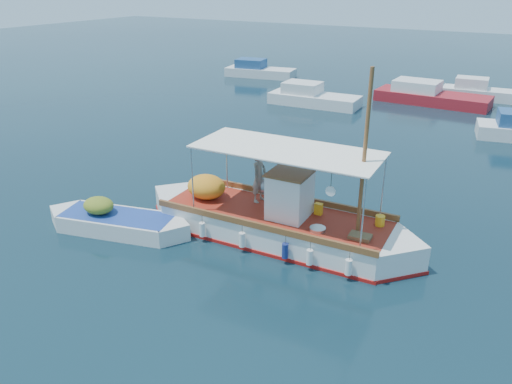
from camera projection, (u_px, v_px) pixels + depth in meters
The scene contains 7 objects.
ground at pixel (278, 237), 18.27m from camera, with size 160.00×160.00×0.00m, color black.
fishing_caique at pixel (274, 222), 18.09m from camera, with size 10.82×3.30×6.60m.
dinghy at pixel (117, 223), 18.65m from camera, with size 5.70×2.60×1.43m.
bg_boat_nw at pixel (312, 98), 36.78m from camera, with size 6.70×2.68×1.80m.
bg_boat_n at pixel (429, 97), 37.28m from camera, with size 8.24×3.16×1.80m.
bg_boat_far_w at pixel (258, 71), 47.11m from camera, with size 6.75×3.31×1.80m.
bg_boat_far_n at pixel (480, 93), 38.49m from camera, with size 5.94×2.40×1.80m.
Camera 1 is at (7.32, -14.36, 8.80)m, focal length 35.00 mm.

